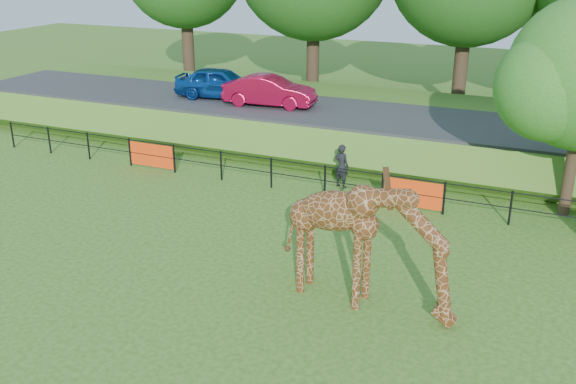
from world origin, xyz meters
name	(u,v)px	position (x,y,z in m)	size (l,w,h in m)	color
ground	(204,310)	(0.00, 0.00, 0.00)	(90.00, 90.00, 0.00)	#315F17
giraffe	(368,245)	(3.37, 1.79, 1.55)	(4.34, 0.80, 3.10)	#562C11
perimeter_fence	(325,181)	(0.00, 8.00, 0.55)	(28.07, 0.10, 1.10)	black
embankment	(385,125)	(0.00, 15.50, 0.65)	(40.00, 9.00, 1.30)	#315F17
road	(376,117)	(0.00, 14.00, 1.36)	(40.00, 5.00, 0.12)	#2C2C2E
car_blue	(221,83)	(-7.44, 14.22, 2.12)	(1.66, 4.13, 1.41)	#13479E
car_red	(270,91)	(-4.75, 13.75, 2.08)	(1.39, 3.99, 1.31)	#AC0C31
visitor	(342,166)	(0.23, 9.04, 0.78)	(0.57, 0.37, 1.56)	black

